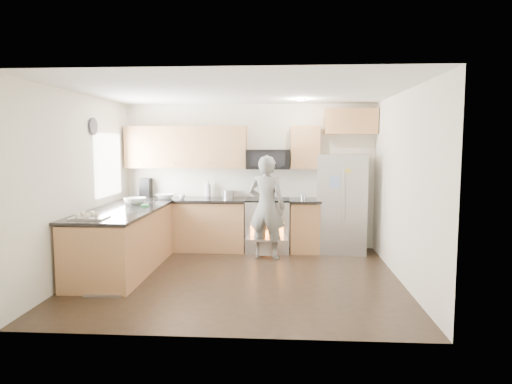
# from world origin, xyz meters

# --- Properties ---
(ground) EXTENTS (4.50, 4.50, 0.00)m
(ground) POSITION_xyz_m (0.00, 0.00, 0.00)
(ground) COLOR black
(ground) RESTS_ON ground
(room_shell) EXTENTS (4.54, 4.04, 2.62)m
(room_shell) POSITION_xyz_m (-0.04, 0.02, 1.67)
(room_shell) COLOR white
(room_shell) RESTS_ON ground
(back_cabinet_run) EXTENTS (4.45, 0.64, 2.50)m
(back_cabinet_run) POSITION_xyz_m (-0.59, 1.75, 0.96)
(back_cabinet_run) COLOR #A86E43
(back_cabinet_run) RESTS_ON ground
(peninsula) EXTENTS (0.96, 2.36, 1.03)m
(peninsula) POSITION_xyz_m (-1.75, 0.25, 0.46)
(peninsula) COLOR #A86E43
(peninsula) RESTS_ON ground
(stove_range) EXTENTS (0.76, 0.97, 1.79)m
(stove_range) POSITION_xyz_m (0.35, 1.69, 0.68)
(stove_range) COLOR #B7B7BC
(stove_range) RESTS_ON ground
(refrigerator) EXTENTS (0.91, 0.74, 1.71)m
(refrigerator) POSITION_xyz_m (1.64, 1.70, 0.86)
(refrigerator) COLOR #B7B7BC
(refrigerator) RESTS_ON ground
(person) EXTENTS (0.71, 0.57, 1.71)m
(person) POSITION_xyz_m (0.35, 1.17, 0.85)
(person) COLOR gray
(person) RESTS_ON ground
(dish_rack) EXTENTS (0.48, 0.39, 0.30)m
(dish_rack) POSITION_xyz_m (-1.60, -0.75, 0.08)
(dish_rack) COLOR #B7B7BC
(dish_rack) RESTS_ON ground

